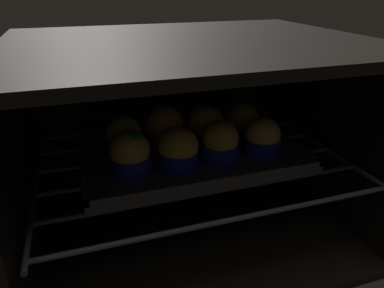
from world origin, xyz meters
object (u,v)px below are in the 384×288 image
object	(u,v)px
baking_tray	(192,156)
muffin_row0_col2	(220,142)
muffin_row0_col3	(263,138)
muffin_row1_col2	(205,126)
muffin_row1_col1	(164,128)
muffin_row0_col1	(179,150)
muffin_row0_col0	(130,154)
muffin_row1_col3	(242,122)
muffin_row1_col0	(124,137)

from	to	relation	value
baking_tray	muffin_row0_col2	bearing A→B (deg)	-47.27
muffin_row0_col3	muffin_row1_col2	world-z (taller)	muffin_row1_col2
muffin_row0_col3	muffin_row1_col1	bearing A→B (deg)	152.85
muffin_row0_col1	muffin_row0_col3	bearing A→B (deg)	0.74
muffin_row0_col0	muffin_row1_col1	world-z (taller)	muffin_row1_col1
muffin_row0_col2	muffin_row1_col1	xyz separation A→B (cm)	(-7.82, 8.37, 0.37)
muffin_row0_col0	muffin_row0_col1	xyz separation A→B (cm)	(8.03, -0.28, -0.35)
muffin_row0_col3	muffin_row0_col2	bearing A→B (deg)	-179.13
muffin_row1_col3	muffin_row0_col3	bearing A→B (deg)	-89.00
muffin_row1_col2	muffin_row0_col3	bearing A→B (deg)	-45.54
muffin_row1_col0	muffin_row0_col0	bearing A→B (deg)	-90.88
muffin_row0_col1	baking_tray	bearing A→B (deg)	48.56
muffin_row0_col3	muffin_row1_col1	xyz separation A→B (cm)	(-16.07, 8.24, 0.77)
baking_tray	muffin_row0_col1	world-z (taller)	muffin_row0_col1
muffin_row0_col0	muffin_row1_col2	world-z (taller)	muffin_row0_col0
muffin_row1_col3	muffin_row0_col2	bearing A→B (deg)	-133.80
muffin_row0_col0	muffin_row0_col1	size ratio (longest dim) A/B	1.08
muffin_row1_col2	muffin_row0_col1	bearing A→B (deg)	-132.91
muffin_row1_col2	muffin_row1_col3	bearing A→B (deg)	1.23
muffin_row0_col2	muffin_row1_col2	xyz separation A→B (cm)	(0.25, 8.28, -0.22)
baking_tray	muffin_row1_col2	world-z (taller)	muffin_row1_col2
baking_tray	muffin_row1_col2	bearing A→B (deg)	45.67
muffin_row0_col1	muffin_row1_col2	xyz separation A→B (cm)	(7.77, 8.36, 0.11)
muffin_row1_col0	muffin_row1_col1	world-z (taller)	muffin_row1_col1
muffin_row0_col0	muffin_row1_col3	distance (cm)	25.06
muffin_row0_col0	muffin_row0_col1	world-z (taller)	muffin_row0_col0
muffin_row0_col1	muffin_row1_col2	bearing A→B (deg)	47.09
muffin_row0_col1	muffin_row1_col1	world-z (taller)	muffin_row1_col1
muffin_row0_col1	muffin_row1_col2	distance (cm)	11.42
muffin_row0_col0	muffin_row1_col1	distance (cm)	11.25
muffin_row0_col1	muffin_row0_col3	world-z (taller)	muffin_row0_col1
muffin_row1_col3	muffin_row1_col0	bearing A→B (deg)	-178.75
baking_tray	muffin_row1_col3	xyz separation A→B (cm)	(11.92, 4.32, 3.56)
muffin_row0_col1	muffin_row1_col3	size ratio (longest dim) A/B	1.01
muffin_row0_col0	muffin_row1_col0	world-z (taller)	muffin_row0_col0
muffin_row1_col1	baking_tray	bearing A→B (deg)	-46.58
muffin_row0_col3	muffin_row1_col1	size ratio (longest dim) A/B	0.86
muffin_row1_col1	muffin_row1_col0	bearing A→B (deg)	-176.76
muffin_row0_col2	muffin_row1_col0	world-z (taller)	muffin_row0_col2
muffin_row0_col2	muffin_row0_col3	bearing A→B (deg)	0.87
muffin_row1_col1	muffin_row1_col3	world-z (taller)	muffin_row1_col1
baking_tray	muffin_row0_col1	distance (cm)	6.68
baking_tray	muffin_row1_col1	xyz separation A→B (cm)	(-4.01, 4.24, 4.33)
muffin_row1_col1	muffin_row1_col3	bearing A→B (deg)	0.30
muffin_row1_col1	muffin_row1_col3	xyz separation A→B (cm)	(15.93, 0.08, -0.76)
muffin_row0_col1	muffin_row0_col3	distance (cm)	15.78
muffin_row1_col3	muffin_row1_col2	bearing A→B (deg)	-178.77
muffin_row0_col1	muffin_row0_col2	xyz separation A→B (cm)	(7.53, 0.08, 0.33)
muffin_row0_col3	muffin_row1_col3	world-z (taller)	same
muffin_row0_col0	muffin_row0_col2	size ratio (longest dim) A/B	1.02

